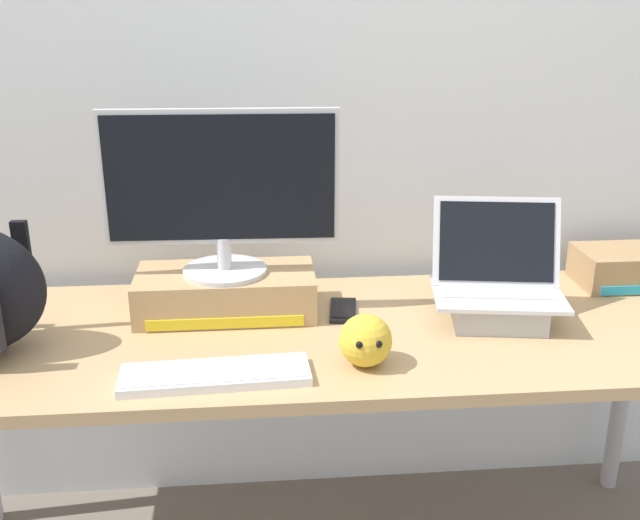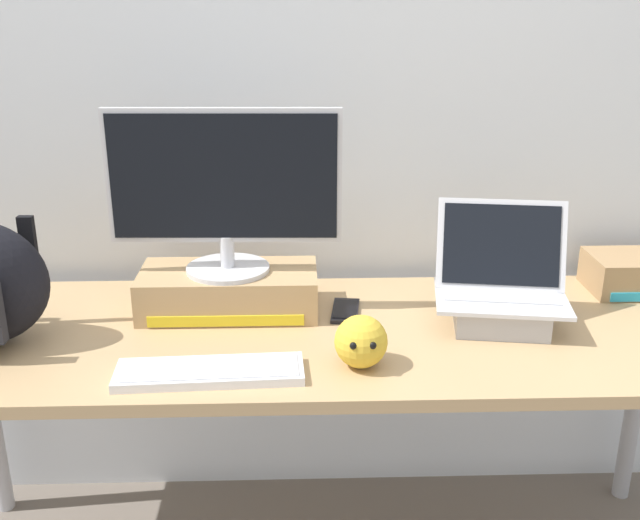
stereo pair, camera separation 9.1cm
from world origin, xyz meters
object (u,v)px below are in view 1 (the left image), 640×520
Objects in this scene: desktop_monitor at (221,190)px; cell_phone at (343,310)px; open_laptop at (497,296)px; plush_toy at (366,340)px; toner_box_cyan at (635,267)px; external_keyboard at (215,375)px; toner_box_yellow at (226,293)px.

desktop_monitor is 3.72× the size of cell_phone.
open_laptop is 2.25× the size of cell_phone.
desktop_monitor is 0.52m from plush_toy.
toner_box_cyan is (1.14, 0.10, -0.27)m from desktop_monitor.
toner_box_cyan reaches higher than external_keyboard.
external_keyboard is at bearing -158.45° from toner_box_cyan.
plush_toy is at bearing -79.85° from cell_phone.
external_keyboard is (-0.01, -0.35, -0.31)m from desktop_monitor.
cell_phone is at bearing -2.99° from desktop_monitor.
external_keyboard is at bearing -151.22° from open_laptop.
toner_box_yellow is at bearing -177.84° from cell_phone.
external_keyboard is at bearing -90.31° from desktop_monitor.
external_keyboard is (-0.01, -0.35, -0.04)m from toner_box_yellow.
external_keyboard is at bearing -92.15° from toner_box_yellow.
plush_toy is (0.33, 0.04, 0.05)m from external_keyboard.
plush_toy is (-0.36, -0.22, -0.00)m from open_laptop.
plush_toy is at bearing -43.14° from desktop_monitor.
toner_box_cyan is at bearing 18.71° from external_keyboard.
desktop_monitor is (-0.00, -0.00, 0.27)m from toner_box_yellow.
open_laptop is 0.86× the size of external_keyboard.
toner_box_cyan is at bearing 5.14° from toner_box_yellow.
desktop_monitor reaches higher than toner_box_cyan.
desktop_monitor is 1.18m from toner_box_cyan.
desktop_monitor is 1.42× the size of external_keyboard.
plush_toy reaches higher than toner_box_yellow.
toner_box_yellow is 0.36m from external_keyboard.
cell_phone is at bearing -171.28° from toner_box_cyan.
desktop_monitor reaches higher than toner_box_yellow.
cell_phone is (0.31, 0.33, -0.01)m from external_keyboard.
toner_box_cyan is at bearing 26.77° from plush_toy.
toner_box_cyan is (1.15, 0.46, 0.04)m from external_keyboard.
plush_toy reaches higher than toner_box_cyan.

